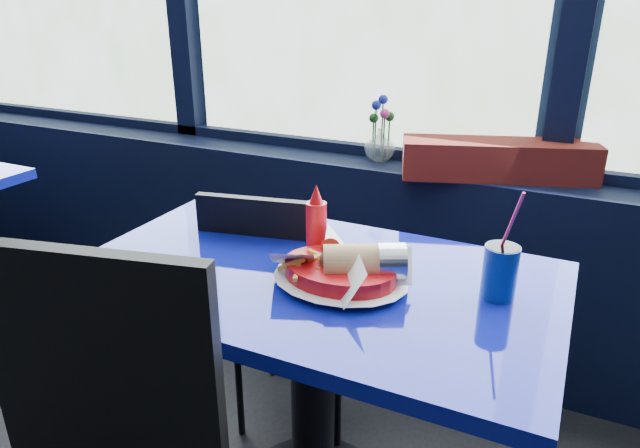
{
  "coord_description": "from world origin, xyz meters",
  "views": [
    {
      "loc": [
        0.86,
        0.86,
        1.4
      ],
      "look_at": [
        0.33,
        1.98,
        0.9
      ],
      "focal_mm": 32.0,
      "sensor_mm": 36.0,
      "label": 1
    }
  ],
  "objects_px": {
    "ketchup_bottle": "(316,226)",
    "near_table": "(312,335)",
    "chair_near_back": "(286,297)",
    "soda_cup": "(500,271)",
    "planter_box": "(498,160)",
    "food_basket": "(343,270)",
    "flower_vase": "(380,141)"
  },
  "relations": [
    {
      "from": "ketchup_bottle",
      "to": "near_table",
      "type": "bearing_deg",
      "value": -71.2
    },
    {
      "from": "chair_near_back",
      "to": "soda_cup",
      "type": "height_order",
      "value": "soda_cup"
    },
    {
      "from": "chair_near_back",
      "to": "planter_box",
      "type": "bearing_deg",
      "value": -143.44
    },
    {
      "from": "ketchup_bottle",
      "to": "soda_cup",
      "type": "bearing_deg",
      "value": -1.15
    },
    {
      "from": "chair_near_back",
      "to": "ketchup_bottle",
      "type": "relative_size",
      "value": 4.25
    },
    {
      "from": "near_table",
      "to": "food_basket",
      "type": "bearing_deg",
      "value": -12.49
    },
    {
      "from": "ketchup_bottle",
      "to": "food_basket",
      "type": "bearing_deg",
      "value": -41.39
    },
    {
      "from": "chair_near_back",
      "to": "near_table",
      "type": "bearing_deg",
      "value": 119.16
    },
    {
      "from": "food_basket",
      "to": "ketchup_bottle",
      "type": "distance_m",
      "value": 0.17
    },
    {
      "from": "soda_cup",
      "to": "near_table",
      "type": "bearing_deg",
      "value": -169.93
    },
    {
      "from": "near_table",
      "to": "soda_cup",
      "type": "distance_m",
      "value": 0.51
    },
    {
      "from": "flower_vase",
      "to": "soda_cup",
      "type": "xyz_separation_m",
      "value": [
        0.58,
        -0.8,
        -0.06
      ]
    },
    {
      "from": "food_basket",
      "to": "ketchup_bottle",
      "type": "relative_size",
      "value": 1.5
    },
    {
      "from": "flower_vase",
      "to": "food_basket",
      "type": "xyz_separation_m",
      "value": [
        0.23,
        -0.9,
        -0.09
      ]
    },
    {
      "from": "flower_vase",
      "to": "near_table",
      "type": "bearing_deg",
      "value": -80.79
    },
    {
      "from": "near_table",
      "to": "soda_cup",
      "type": "height_order",
      "value": "soda_cup"
    },
    {
      "from": "soda_cup",
      "to": "ketchup_bottle",
      "type": "bearing_deg",
      "value": 178.85
    },
    {
      "from": "near_table",
      "to": "flower_vase",
      "type": "relative_size",
      "value": 4.84
    },
    {
      "from": "near_table",
      "to": "food_basket",
      "type": "height_order",
      "value": "food_basket"
    },
    {
      "from": "planter_box",
      "to": "flower_vase",
      "type": "bearing_deg",
      "value": 157.12
    },
    {
      "from": "food_basket",
      "to": "soda_cup",
      "type": "distance_m",
      "value": 0.36
    },
    {
      "from": "chair_near_back",
      "to": "food_basket",
      "type": "xyz_separation_m",
      "value": [
        0.32,
        -0.28,
        0.29
      ]
    },
    {
      "from": "soda_cup",
      "to": "chair_near_back",
      "type": "bearing_deg",
      "value": 164.55
    },
    {
      "from": "flower_vase",
      "to": "food_basket",
      "type": "distance_m",
      "value": 0.93
    },
    {
      "from": "near_table",
      "to": "ketchup_bottle",
      "type": "distance_m",
      "value": 0.29
    },
    {
      "from": "flower_vase",
      "to": "food_basket",
      "type": "height_order",
      "value": "flower_vase"
    },
    {
      "from": "planter_box",
      "to": "food_basket",
      "type": "height_order",
      "value": "planter_box"
    },
    {
      "from": "planter_box",
      "to": "flower_vase",
      "type": "xyz_separation_m",
      "value": [
        -0.45,
        0.03,
        0.01
      ]
    },
    {
      "from": "planter_box",
      "to": "food_basket",
      "type": "distance_m",
      "value": 0.89
    },
    {
      "from": "near_table",
      "to": "ketchup_bottle",
      "type": "height_order",
      "value": "ketchup_bottle"
    },
    {
      "from": "planter_box",
      "to": "ketchup_bottle",
      "type": "relative_size",
      "value": 3.21
    },
    {
      "from": "near_table",
      "to": "ketchup_bottle",
      "type": "xyz_separation_m",
      "value": [
        -0.03,
        0.09,
        0.27
      ]
    }
  ]
}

